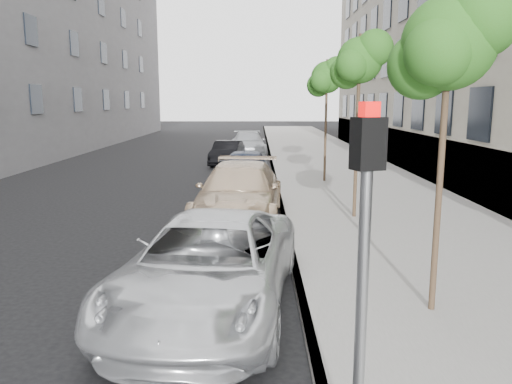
{
  "coord_description": "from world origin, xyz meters",
  "views": [
    {
      "loc": [
        0.42,
        -6.01,
        3.41
      ],
      "look_at": [
        0.39,
        4.43,
        1.5
      ],
      "focal_mm": 35.0,
      "sensor_mm": 36.0,
      "label": 1
    }
  ],
  "objects_px": {
    "minivan": "(209,265)",
    "sedan_rear": "(248,143)",
    "tree_far": "(328,77)",
    "tree_mid": "(361,61)",
    "signal_pole": "(364,252)",
    "tree_near": "(451,43)",
    "suv": "(239,193)",
    "sedan_blue": "(245,169)",
    "sedan_black": "(227,153)"
  },
  "relations": [
    {
      "from": "tree_mid",
      "to": "signal_pole",
      "type": "relative_size",
      "value": 1.58
    },
    {
      "from": "tree_near",
      "to": "tree_mid",
      "type": "distance_m",
      "value": 6.5
    },
    {
      "from": "minivan",
      "to": "sedan_rear",
      "type": "distance_m",
      "value": 24.11
    },
    {
      "from": "tree_far",
      "to": "sedan_rear",
      "type": "bearing_deg",
      "value": 106.65
    },
    {
      "from": "minivan",
      "to": "sedan_rear",
      "type": "relative_size",
      "value": 1.08
    },
    {
      "from": "tree_mid",
      "to": "minivan",
      "type": "relative_size",
      "value": 0.93
    },
    {
      "from": "suv",
      "to": "sedan_rear",
      "type": "height_order",
      "value": "suv"
    },
    {
      "from": "tree_far",
      "to": "suv",
      "type": "distance_m",
      "value": 8.14
    },
    {
      "from": "tree_mid",
      "to": "sedan_blue",
      "type": "xyz_separation_m",
      "value": [
        -3.33,
        5.61,
        -3.74
      ]
    },
    {
      "from": "tree_near",
      "to": "minivan",
      "type": "xyz_separation_m",
      "value": [
        -3.6,
        0.26,
        -3.47
      ]
    },
    {
      "from": "minivan",
      "to": "sedan_rear",
      "type": "height_order",
      "value": "minivan"
    },
    {
      "from": "sedan_blue",
      "to": "sedan_rear",
      "type": "height_order",
      "value": "sedan_blue"
    },
    {
      "from": "sedan_blue",
      "to": "sedan_black",
      "type": "relative_size",
      "value": 1.13
    },
    {
      "from": "tree_near",
      "to": "sedan_blue",
      "type": "xyz_separation_m",
      "value": [
        -3.33,
        12.11,
        -3.48
      ]
    },
    {
      "from": "tree_far",
      "to": "sedan_black",
      "type": "xyz_separation_m",
      "value": [
        -4.44,
        6.24,
        -3.69
      ]
    },
    {
      "from": "tree_near",
      "to": "suv",
      "type": "distance_m",
      "value": 8.03
    },
    {
      "from": "sedan_blue",
      "to": "sedan_rear",
      "type": "relative_size",
      "value": 0.86
    },
    {
      "from": "sedan_blue",
      "to": "sedan_rear",
      "type": "bearing_deg",
      "value": 94.36
    },
    {
      "from": "signal_pole",
      "to": "sedan_black",
      "type": "xyz_separation_m",
      "value": [
        -2.52,
        22.78,
        -1.53
      ]
    },
    {
      "from": "tree_near",
      "to": "tree_far",
      "type": "distance_m",
      "value": 13.0
    },
    {
      "from": "tree_mid",
      "to": "minivan",
      "type": "height_order",
      "value": "tree_mid"
    },
    {
      "from": "signal_pole",
      "to": "suv",
      "type": "xyz_separation_m",
      "value": [
        -1.4,
        10.0,
        -1.35
      ]
    },
    {
      "from": "tree_far",
      "to": "signal_pole",
      "type": "bearing_deg",
      "value": -96.64
    },
    {
      "from": "tree_far",
      "to": "sedan_blue",
      "type": "relative_size",
      "value": 1.13
    },
    {
      "from": "tree_near",
      "to": "tree_far",
      "type": "relative_size",
      "value": 0.99
    },
    {
      "from": "tree_mid",
      "to": "sedan_rear",
      "type": "bearing_deg",
      "value": 100.77
    },
    {
      "from": "tree_far",
      "to": "signal_pole",
      "type": "xyz_separation_m",
      "value": [
        -1.93,
        -16.54,
        -2.16
      ]
    },
    {
      "from": "signal_pole",
      "to": "tree_mid",
      "type": "bearing_deg",
      "value": 58.29
    },
    {
      "from": "tree_near",
      "to": "sedan_rear",
      "type": "xyz_separation_m",
      "value": [
        -3.4,
        24.37,
        -3.49
      ]
    },
    {
      "from": "signal_pole",
      "to": "tree_far",
      "type": "bearing_deg",
      "value": 62.51
    },
    {
      "from": "signal_pole",
      "to": "sedan_blue",
      "type": "bearing_deg",
      "value": 74.27
    },
    {
      "from": "minivan",
      "to": "sedan_blue",
      "type": "xyz_separation_m",
      "value": [
        0.27,
        11.85,
        -0.01
      ]
    },
    {
      "from": "tree_mid",
      "to": "sedan_black",
      "type": "height_order",
      "value": "tree_mid"
    },
    {
      "from": "tree_near",
      "to": "sedan_blue",
      "type": "distance_m",
      "value": 13.03
    },
    {
      "from": "tree_mid",
      "to": "suv",
      "type": "relative_size",
      "value": 0.91
    },
    {
      "from": "signal_pole",
      "to": "minivan",
      "type": "relative_size",
      "value": 0.59
    },
    {
      "from": "minivan",
      "to": "suv",
      "type": "distance_m",
      "value": 6.21
    },
    {
      "from": "tree_mid",
      "to": "sedan_blue",
      "type": "height_order",
      "value": "tree_mid"
    },
    {
      "from": "tree_far",
      "to": "sedan_rear",
      "type": "height_order",
      "value": "tree_far"
    },
    {
      "from": "tree_near",
      "to": "signal_pole",
      "type": "height_order",
      "value": "tree_near"
    },
    {
      "from": "tree_near",
      "to": "suv",
      "type": "xyz_separation_m",
      "value": [
        -3.33,
        6.46,
        -3.41
      ]
    },
    {
      "from": "sedan_rear",
      "to": "tree_near",
      "type": "bearing_deg",
      "value": -85.24
    },
    {
      "from": "tree_near",
      "to": "sedan_blue",
      "type": "bearing_deg",
      "value": 105.36
    },
    {
      "from": "tree_near",
      "to": "suv",
      "type": "relative_size",
      "value": 0.87
    },
    {
      "from": "tree_far",
      "to": "sedan_black",
      "type": "distance_m",
      "value": 8.5
    },
    {
      "from": "sedan_blue",
      "to": "sedan_black",
      "type": "bearing_deg",
      "value": 102.93
    },
    {
      "from": "signal_pole",
      "to": "minivan",
      "type": "xyz_separation_m",
      "value": [
        -1.67,
        3.8,
        -1.41
      ]
    },
    {
      "from": "tree_near",
      "to": "sedan_black",
      "type": "relative_size",
      "value": 1.26
    },
    {
      "from": "tree_mid",
      "to": "minivan",
      "type": "bearing_deg",
      "value": -119.97
    },
    {
      "from": "tree_near",
      "to": "signal_pole",
      "type": "bearing_deg",
      "value": -118.54
    }
  ]
}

